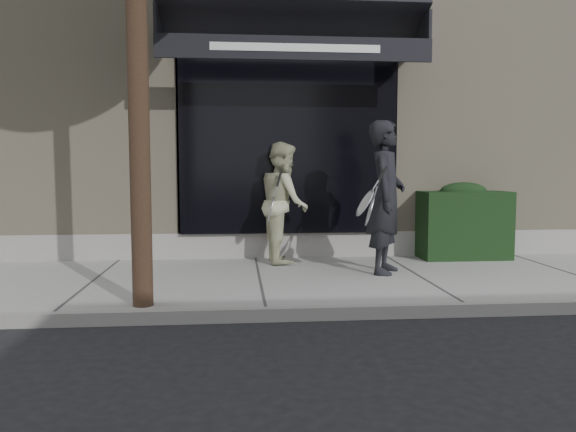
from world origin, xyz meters
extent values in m
plane|color=black|center=(0.00, 0.00, 0.00)|extent=(80.00, 80.00, 0.00)
cube|color=gray|center=(0.00, 0.00, 0.06)|extent=(20.00, 3.00, 0.12)
cube|color=gray|center=(0.00, -1.55, 0.07)|extent=(20.00, 0.10, 0.14)
cube|color=tan|center=(0.00, 5.00, 2.75)|extent=(14.00, 7.00, 5.50)
cube|color=gray|center=(0.00, 1.70, 0.25)|extent=(14.02, 0.42, 0.50)
cube|color=black|center=(-1.50, 1.55, 1.80)|extent=(3.20, 0.30, 2.60)
cube|color=gray|center=(-3.10, 1.70, 1.80)|extent=(0.08, 0.40, 2.60)
cube|color=gray|center=(0.10, 1.70, 1.80)|extent=(0.08, 0.40, 2.60)
cube|color=gray|center=(-1.50, 1.70, 3.14)|extent=(3.36, 0.40, 0.12)
cube|color=black|center=(-1.50, 1.00, 3.40)|extent=(3.60, 1.03, 0.55)
cube|color=black|center=(-1.50, 0.50, 3.01)|extent=(3.60, 0.05, 0.30)
cube|color=white|center=(-1.50, 0.47, 3.01)|extent=(2.20, 0.01, 0.10)
cube|color=black|center=(-3.28, 1.00, 3.32)|extent=(0.04, 1.00, 0.45)
cube|color=black|center=(0.28, 1.00, 3.32)|extent=(0.04, 1.00, 0.45)
cube|color=black|center=(1.10, 1.25, 0.62)|extent=(1.30, 0.70, 1.00)
ellipsoid|color=black|center=(1.10, 1.25, 1.12)|extent=(0.71, 0.38, 0.27)
cylinder|color=black|center=(-3.20, -1.30, 2.40)|extent=(0.20, 0.20, 4.80)
imported|color=black|center=(-0.37, 0.17, 1.10)|extent=(0.72, 0.84, 1.95)
torus|color=silver|center=(-0.65, -0.11, 0.94)|extent=(0.16, 0.32, 0.30)
cylinder|color=silver|center=(-0.65, -0.11, 0.94)|extent=(0.13, 0.28, 0.26)
cylinder|color=silver|center=(-0.65, -0.11, 0.94)|extent=(0.18, 0.06, 0.07)
cylinder|color=black|center=(-0.65, -0.11, 0.94)|extent=(0.20, 0.07, 0.09)
torus|color=silver|center=(-0.72, -0.16, 1.05)|extent=(0.19, 0.31, 0.27)
cylinder|color=silver|center=(-0.72, -0.16, 1.05)|extent=(0.16, 0.28, 0.23)
cylinder|color=silver|center=(-0.72, -0.16, 1.05)|extent=(0.16, 0.03, 0.11)
cylinder|color=black|center=(-0.72, -0.16, 1.05)|extent=(0.19, 0.04, 0.13)
imported|color=beige|center=(-1.60, 1.12, 0.98)|extent=(0.71, 0.88, 1.72)
torus|color=silver|center=(-1.81, 0.80, 0.91)|extent=(0.12, 0.31, 0.30)
cylinder|color=silver|center=(-1.81, 0.80, 0.91)|extent=(0.09, 0.27, 0.26)
cylinder|color=silver|center=(-1.81, 0.80, 0.91)|extent=(0.18, 0.03, 0.07)
cylinder|color=black|center=(-1.81, 0.80, 0.91)|extent=(0.20, 0.04, 0.08)
camera|label=1|loc=(-2.27, -6.84, 1.48)|focal=35.00mm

